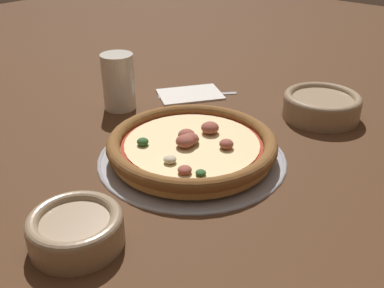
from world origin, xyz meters
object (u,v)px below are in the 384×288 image
(pizza, at_px, (192,145))
(drinking_cup, at_px, (118,82))
(bowl_far, at_px, (322,105))
(fork, at_px, (193,95))
(bowl_near, at_px, (76,229))
(pizza_tray, at_px, (192,156))
(napkin, at_px, (190,93))

(pizza, distance_m, drinking_cup, 0.27)
(pizza, xyz_separation_m, bowl_far, (-0.30, 0.09, 0.00))
(drinking_cup, relative_size, fork, 0.81)
(bowl_far, bearing_deg, bowl_near, -5.98)
(drinking_cup, bearing_deg, pizza_tray, 76.13)
(pizza_tray, xyz_separation_m, drinking_cup, (-0.06, -0.26, 0.06))
(bowl_far, distance_m, fork, 0.29)
(pizza_tray, height_order, napkin, same)
(pizza, bearing_deg, napkin, -138.38)
(pizza, relative_size, bowl_far, 1.87)
(drinking_cup, distance_m, napkin, 0.17)
(pizza_tray, xyz_separation_m, napkin, (-0.22, -0.19, 0.00))
(bowl_near, xyz_separation_m, napkin, (-0.48, -0.22, -0.02))
(bowl_near, distance_m, drinking_cup, 0.44)
(fork, bearing_deg, bowl_near, 65.99)
(pizza_tray, xyz_separation_m, bowl_far, (-0.30, 0.09, 0.02))
(bowl_near, bearing_deg, drinking_cup, -138.52)
(pizza, bearing_deg, bowl_far, 163.44)
(pizza_tray, height_order, bowl_near, bowl_near)
(pizza_tray, height_order, drinking_cup, drinking_cup)
(bowl_near, bearing_deg, fork, -155.83)
(bowl_far, bearing_deg, drinking_cup, -55.76)
(bowl_near, height_order, napkin, bowl_near)
(drinking_cup, xyz_separation_m, napkin, (-0.15, 0.07, -0.06))
(bowl_near, relative_size, drinking_cup, 1.04)
(bowl_near, bearing_deg, napkin, -155.10)
(drinking_cup, xyz_separation_m, fork, (-0.15, 0.07, -0.06))
(bowl_near, height_order, drinking_cup, drinking_cup)
(drinking_cup, bearing_deg, napkin, 156.27)
(bowl_far, height_order, napkin, bowl_far)
(pizza, distance_m, bowl_near, 0.26)
(bowl_far, xyz_separation_m, fork, (0.08, -0.27, -0.03))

